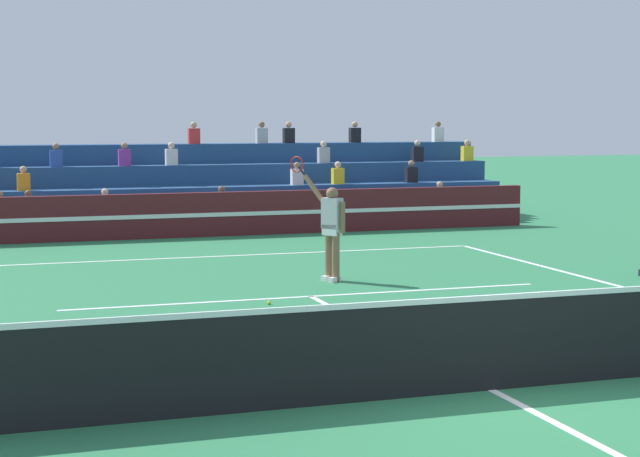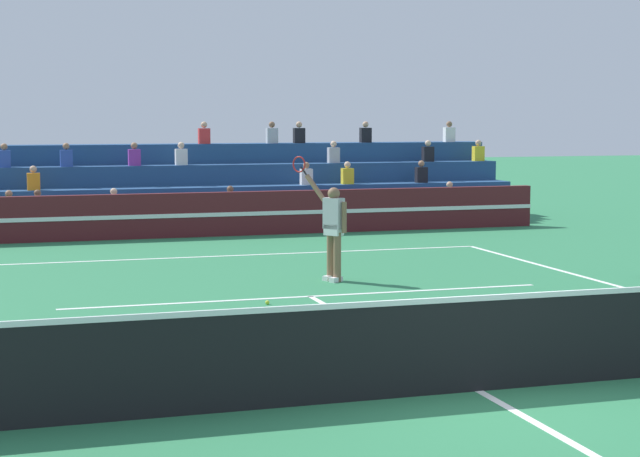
% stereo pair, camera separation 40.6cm
% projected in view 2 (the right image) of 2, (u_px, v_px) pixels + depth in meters
% --- Properties ---
extents(ground_plane, '(120.00, 120.00, 0.00)m').
position_uv_depth(ground_plane, '(479.00, 391.00, 11.68)').
color(ground_plane, '#2D7A4C').
extents(court_lines, '(11.10, 23.90, 0.01)m').
position_uv_depth(court_lines, '(479.00, 391.00, 11.68)').
color(court_lines, white).
rests_on(court_lines, ground).
extents(tennis_net, '(12.00, 0.10, 1.10)m').
position_uv_depth(tennis_net, '(479.00, 342.00, 11.62)').
color(tennis_net, slate).
rests_on(tennis_net, ground).
extents(sponsor_banner_wall, '(18.00, 0.26, 1.10)m').
position_uv_depth(sponsor_banner_wall, '(203.00, 215.00, 26.55)').
color(sponsor_banner_wall, '#51191E').
rests_on(sponsor_banner_wall, ground).
extents(bleacher_stand, '(18.72, 3.80, 2.83)m').
position_uv_depth(bleacher_stand, '(181.00, 194.00, 29.52)').
color(bleacher_stand, navy).
rests_on(bleacher_stand, ground).
extents(tennis_player, '(0.77, 1.12, 2.32)m').
position_uv_depth(tennis_player, '(333.00, 227.00, 19.36)').
color(tennis_player, brown).
rests_on(tennis_player, ground).
extents(tennis_ball, '(0.07, 0.07, 0.07)m').
position_uv_depth(tennis_ball, '(267.00, 302.00, 17.02)').
color(tennis_ball, '#C6DB33').
rests_on(tennis_ball, ground).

